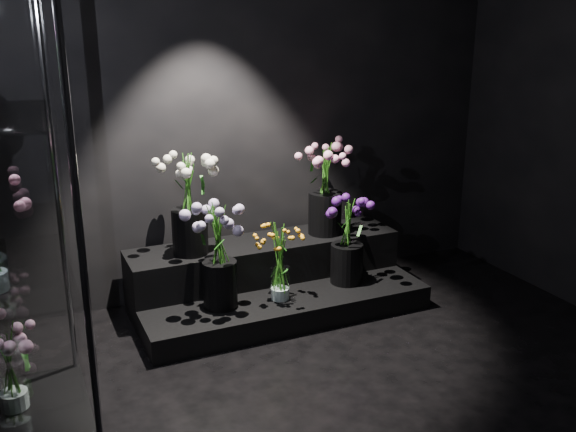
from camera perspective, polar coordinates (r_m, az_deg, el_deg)
floor at (r=3.41m, az=8.98°, el=-18.20°), size 4.00×4.00×0.00m
wall_back at (r=4.61m, az=-3.92°, el=10.14°), size 4.00×0.00×4.00m
display_riser at (r=4.59m, az=-1.45°, el=-5.67°), size 1.97×0.88×0.44m
bouquet_orange_bells at (r=4.21m, az=-0.71°, el=-3.91°), size 0.27×0.27×0.55m
bouquet_lilac at (r=4.09m, az=-6.17°, el=-2.72°), size 0.38×0.38×0.69m
bouquet_purple at (r=4.49m, az=5.30°, el=-1.74°), size 0.41×0.41×0.61m
bouquet_cream_roses at (r=4.28m, az=-8.85°, el=1.65°), size 0.43×0.43×0.68m
bouquet_pink_roses at (r=4.65m, az=3.35°, el=3.01°), size 0.41×0.41×0.67m
bouquet_case_base_pink at (r=3.48m, az=-23.55°, el=-11.90°), size 0.34×0.34×0.47m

